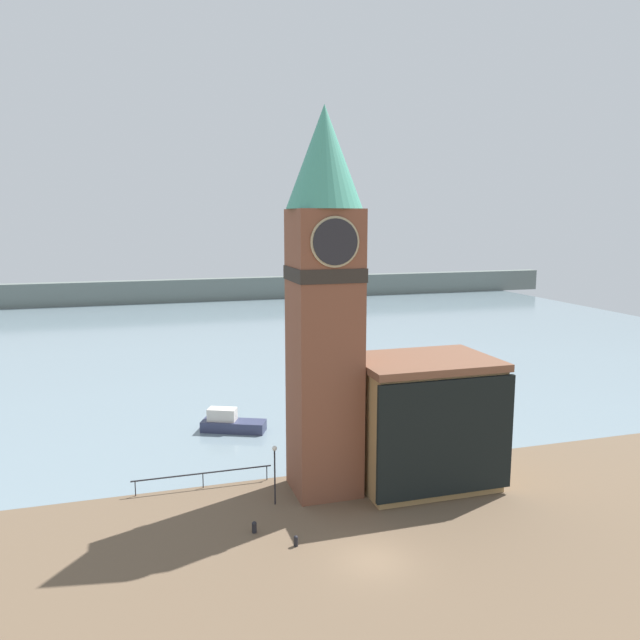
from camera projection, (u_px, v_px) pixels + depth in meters
The scene contains 10 objects.
ground_plane at pixel (373, 560), 33.91m from camera, with size 160.00×160.00×0.00m, color brown.
water at pixel (210, 332), 102.21m from camera, with size 160.00×120.00×0.00m.
far_shoreline at pixel (188, 290), 139.59m from camera, with size 180.00×3.00×5.00m.
pier_railing at pixel (203, 475), 42.91m from camera, with size 9.58×0.08×1.09m.
clock_tower at pixel (324, 294), 40.64m from camera, with size 4.92×4.92×25.44m.
pier_building at pixel (424, 421), 43.30m from camera, with size 9.63×7.11×8.93m.
boat_near at pixel (231, 423), 54.46m from camera, with size 5.80×3.91×2.02m.
mooring_bollard_near at pixel (296, 540), 35.33m from camera, with size 0.26×0.26×0.64m.
mooring_bollard_far at pixel (254, 526), 36.85m from camera, with size 0.29×0.29×0.71m.
lamp_post at pixel (275, 464), 40.14m from camera, with size 0.32×0.32×3.98m.
Camera 1 is at (-11.83, -29.19, 18.38)m, focal length 35.00 mm.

